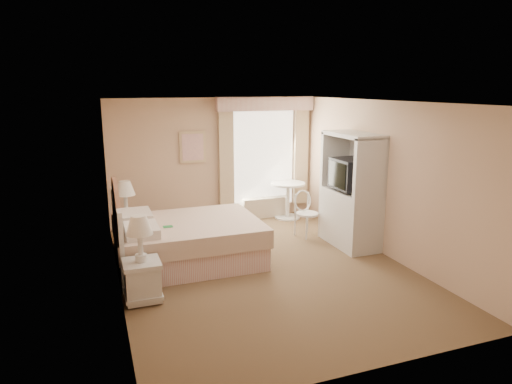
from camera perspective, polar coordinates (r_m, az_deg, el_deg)
name	(u,v)px	position (r m, az deg, el deg)	size (l,w,h in m)	color
room	(263,189)	(6.68, 0.93, 0.42)	(4.21, 5.51, 2.51)	brown
window	(265,154)	(9.47, 1.12, 4.74)	(2.05, 0.22, 2.51)	white
framed_art	(193,147)	(9.07, -7.92, 5.59)	(0.52, 0.04, 0.62)	tan
bed	(181,240)	(7.26, -9.34, -5.95)	(2.21, 1.74, 1.54)	tan
nightstand_near	(142,270)	(6.09, -14.08, -9.41)	(0.47, 0.47, 1.13)	silver
nightstand_far	(127,222)	(8.21, -15.81, -3.61)	(0.47, 0.47, 1.13)	silver
round_table	(288,194)	(9.55, 3.98, -0.31)	(0.72, 0.72, 0.76)	silver
cafe_chair	(305,210)	(8.47, 6.18, -2.22)	(0.51, 0.51, 0.85)	silver
armoire	(351,199)	(8.02, 11.78, -0.92)	(0.59, 1.18, 1.96)	silver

